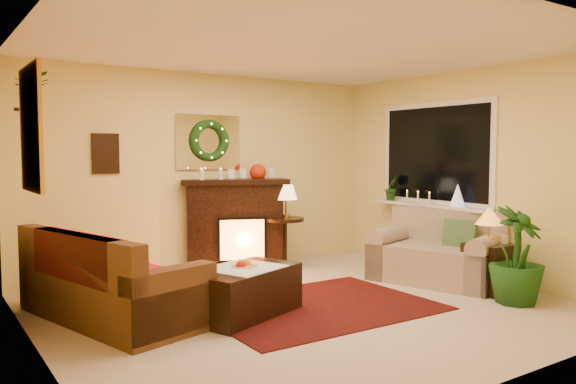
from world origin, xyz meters
TOP-DOWN VIEW (x-y plane):
  - floor at (0.00, 0.00)m, footprint 5.00×5.00m
  - ceiling at (0.00, 0.00)m, footprint 5.00×5.00m
  - wall_back at (0.00, 2.25)m, footprint 5.00×5.00m
  - wall_front at (0.00, -2.25)m, footprint 5.00×5.00m
  - wall_left at (-2.50, 0.00)m, footprint 4.50×4.50m
  - wall_right at (2.50, 0.00)m, footprint 4.50×4.50m
  - area_rug at (0.09, -0.03)m, footprint 2.32×1.75m
  - sofa at (-1.75, 0.71)m, footprint 1.35×2.13m
  - red_throw at (-1.77, 0.88)m, footprint 0.79×1.29m
  - fireplace at (0.27, 2.04)m, footprint 1.31×0.84m
  - poinsettia at (0.61, 1.99)m, footprint 0.23×0.23m
  - mantel_candle_a at (-0.21, 2.01)m, footprint 0.06×0.06m
  - mantel_candle_b at (0.05, 1.99)m, footprint 0.06×0.06m
  - mantel_mirror at (0.00, 2.23)m, footprint 0.92×0.02m
  - wreath at (0.00, 2.19)m, footprint 0.55×0.11m
  - wall_art at (-1.35, 2.23)m, footprint 0.32×0.03m
  - gold_mirror at (-2.48, 0.30)m, footprint 0.03×0.84m
  - hanging_plant at (-2.34, 1.05)m, footprint 0.33×0.28m
  - loveseat at (1.94, 0.03)m, footprint 1.27×1.67m
  - window_frame at (2.48, 0.55)m, footprint 0.03×1.86m
  - window_glass at (2.47, 0.55)m, footprint 0.02×1.70m
  - window_sill at (2.38, 0.55)m, footprint 0.22×1.86m
  - mini_tree at (2.35, 0.06)m, footprint 0.18×0.18m
  - sill_plant at (2.35, 1.21)m, footprint 0.26×0.21m
  - side_table_round at (0.85, 1.70)m, footprint 0.67×0.67m
  - lamp_cream at (0.86, 1.67)m, footprint 0.30×0.30m
  - end_table_square at (2.05, -0.63)m, footprint 0.46×0.46m
  - lamp_tiffany at (2.05, -0.62)m, footprint 0.31×0.31m
  - coffee_table at (-0.68, 0.10)m, footprint 1.24×0.96m
  - fruit_bowl at (-0.66, 0.12)m, footprint 0.25×0.25m
  - floor_palm at (1.89, -1.08)m, footprint 1.93×1.93m

SIDE VIEW (x-z plane):
  - floor at x=0.00m, z-range 0.00..0.00m
  - area_rug at x=0.09m, z-range 0.00..0.01m
  - coffee_table at x=-0.68m, z-range -0.02..0.44m
  - end_table_square at x=2.05m, z-range 0.00..0.54m
  - side_table_round at x=0.85m, z-range -0.02..0.67m
  - loveseat at x=1.94m, z-range -0.01..0.85m
  - sofa at x=-1.75m, z-range 0.01..0.85m
  - floor_palm at x=1.89m, z-range -1.06..1.96m
  - fruit_bowl at x=-0.66m, z-range 0.42..0.48m
  - red_throw at x=-1.77m, z-range 0.45..0.46m
  - fireplace at x=0.27m, z-range -0.02..1.12m
  - lamp_tiffany at x=2.05m, z-range 0.52..0.97m
  - window_sill at x=2.38m, z-range 0.85..0.89m
  - lamp_cream at x=0.86m, z-range 0.65..1.11m
  - mini_tree at x=2.35m, z-range 0.90..1.18m
  - sill_plant at x=2.35m, z-range 0.85..1.32m
  - mantel_candle_a at x=-0.21m, z-range 1.17..1.35m
  - mantel_candle_b at x=0.05m, z-range 1.17..1.35m
  - wall_back at x=0.00m, z-range 1.30..1.30m
  - wall_front at x=0.00m, z-range 1.30..1.30m
  - wall_left at x=-2.50m, z-range 1.30..1.30m
  - wall_right at x=2.50m, z-range 1.30..1.30m
  - poinsettia at x=0.61m, z-range 1.19..1.41m
  - wall_art at x=-1.35m, z-range 1.31..1.79m
  - window_frame at x=2.48m, z-range 0.87..2.23m
  - window_glass at x=2.47m, z-range 0.94..2.16m
  - mantel_mirror at x=0.00m, z-range 1.34..2.06m
  - wreath at x=0.00m, z-range 1.44..2.00m
  - gold_mirror at x=-2.48m, z-range 1.25..2.25m
  - hanging_plant at x=-2.34m, z-range 1.79..2.15m
  - ceiling at x=0.00m, z-range 2.60..2.60m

